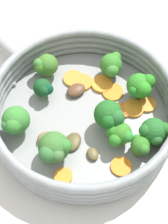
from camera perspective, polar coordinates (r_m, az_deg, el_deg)
name	(u,v)px	position (r m, az deg, el deg)	size (l,w,h in m)	color
ground_plane	(84,121)	(0.63, 0.00, -1.41)	(4.00, 4.00, 0.00)	white
skillet	(84,119)	(0.63, 0.00, -1.08)	(0.29, 0.29, 0.01)	#939699
skillet_rim_wall	(84,108)	(0.60, 0.00, 0.67)	(0.30, 0.30, 0.06)	gray
skillet_rivet_left	(50,58)	(0.70, -5.22, 8.20)	(0.01, 0.01, 0.01)	gray
skillet_rivet_right	(14,84)	(0.67, -10.67, 4.24)	(0.01, 0.01, 0.01)	#989A95
carrot_slice_0	(147,104)	(0.64, 9.58, 1.15)	(0.03, 0.03, 0.01)	orange
carrot_slice_1	(63,176)	(0.57, -3.19, -9.77)	(0.03, 0.03, 0.01)	orange
carrot_slice_2	(125,110)	(0.63, 6.20, 0.28)	(0.03, 0.03, 0.00)	orange
carrot_slice_3	(121,166)	(0.58, 5.67, -8.26)	(0.03, 0.03, 0.00)	orange
carrot_slice_4	(113,92)	(0.65, 4.40, 3.05)	(0.04, 0.04, 0.00)	orange
carrot_slice_5	(134,108)	(0.63, 7.57, 0.55)	(0.04, 0.04, 0.01)	orange
carrot_slice_6	(82,82)	(0.66, -0.28, 4.54)	(0.04, 0.04, 0.00)	orange
carrot_slice_7	(102,84)	(0.66, 2.72, 4.27)	(0.04, 0.04, 0.01)	orange
carrot_slice_8	(73,79)	(0.67, -1.65, 5.12)	(0.04, 0.04, 0.00)	orange
broccoli_floret_0	(111,65)	(0.65, 4.20, 7.11)	(0.04, 0.04, 0.05)	#7BA458
broccoli_floret_1	(15,121)	(0.59, -10.46, -1.43)	(0.05, 0.05, 0.05)	#749F52
broccoli_floret_2	(140,86)	(0.63, 8.58, 3.89)	(0.05, 0.05, 0.05)	#88A566
broccoli_floret_3	(120,134)	(0.58, 5.45, -3.39)	(0.04, 0.04, 0.04)	#8DB15C
broccoli_floret_4	(154,132)	(0.58, 10.62, -2.99)	(0.05, 0.04, 0.05)	#6A914D
broccoli_floret_5	(109,116)	(0.58, 3.87, -0.58)	(0.05, 0.05, 0.06)	#769F5D
broccoli_floret_6	(43,89)	(0.63, -6.20, 3.58)	(0.03, 0.04, 0.04)	#8AA460
broccoli_floret_7	(140,146)	(0.57, 8.58, -5.17)	(0.03, 0.04, 0.04)	#6B8A49
broccoli_floret_8	(45,65)	(0.66, -6.00, 7.10)	(0.04, 0.04, 0.04)	#8AAE5E
broccoli_floret_9	(54,148)	(0.56, -4.58, -5.57)	(0.05, 0.05, 0.05)	#7AB66A
mushroom_piece_0	(93,154)	(0.58, 1.33, -6.40)	(0.02, 0.02, 0.01)	brown
mushroom_piece_1	(47,138)	(0.60, -5.61, -3.96)	(0.03, 0.03, 0.01)	olive
mushroom_piece_2	(73,142)	(0.59, -1.74, -4.58)	(0.03, 0.03, 0.01)	brown
mushroom_piece_3	(76,90)	(0.64, -1.23, 3.35)	(0.03, 0.03, 0.01)	brown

